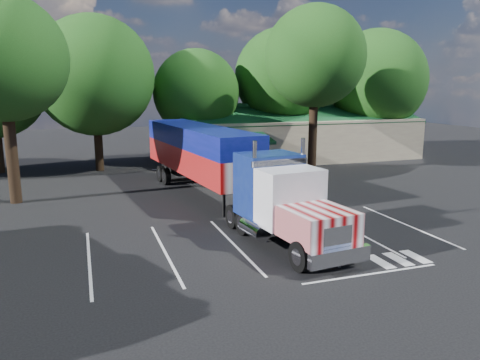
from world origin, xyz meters
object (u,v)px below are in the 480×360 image
object	(u,v)px
silver_sedan	(276,157)
woman	(266,226)
bicycle	(245,174)
semi_truck	(216,161)

from	to	relation	value
silver_sedan	woman	bearing A→B (deg)	153.42
woman	bicycle	size ratio (longest dim) A/B	0.79
semi_truck	silver_sedan	world-z (taller)	semi_truck
woman	semi_truck	bearing A→B (deg)	9.41
woman	bicycle	world-z (taller)	woman
semi_truck	woman	size ratio (longest dim) A/B	15.28
woman	bicycle	bearing A→B (deg)	-8.01
semi_truck	woman	world-z (taller)	semi_truck
semi_truck	woman	distance (m)	7.97
woman	bicycle	distance (m)	14.54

